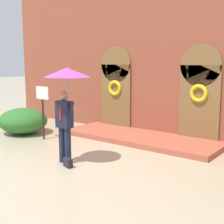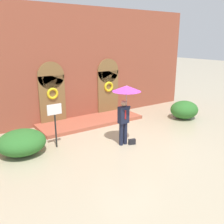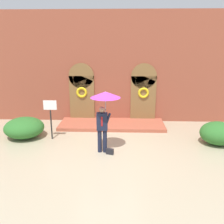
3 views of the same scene
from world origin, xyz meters
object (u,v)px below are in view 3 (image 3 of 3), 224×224
(handbag, at_px, (110,151))
(shrub_right, at_px, (218,133))
(person_with_umbrella, at_px, (105,104))
(sign_post, at_px, (51,113))
(shrub_left, at_px, (24,128))

(handbag, relative_size, shrub_right, 0.19)
(person_with_umbrella, distance_m, sign_post, 2.80)
(person_with_umbrella, bearing_deg, handbag, -45.49)
(handbag, bearing_deg, sign_post, 167.46)
(sign_post, bearing_deg, shrub_right, -2.36)
(person_with_umbrella, relative_size, shrub_right, 1.59)
(sign_post, height_order, shrub_left, sign_post)
(sign_post, relative_size, shrub_left, 1.00)
(handbag, distance_m, sign_post, 3.15)
(person_with_umbrella, xyz_separation_m, shrub_left, (-3.65, 1.39, -1.47))
(person_with_umbrella, height_order, shrub_left, person_with_umbrella)
(handbag, xyz_separation_m, shrub_left, (-3.85, 1.59, 0.34))
(sign_post, relative_size, shrub_right, 1.16)
(person_with_umbrella, distance_m, handbag, 1.82)
(handbag, distance_m, shrub_right, 4.58)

